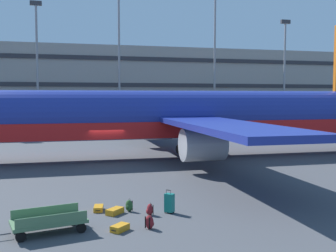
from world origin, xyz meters
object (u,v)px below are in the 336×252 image
Objects in this scene: backpack_teal at (150,222)px; suitcase_silver at (169,203)px; airliner at (174,117)px; suitcase_black at (98,208)px; suitcase_purple at (120,228)px; backpack_red at (129,206)px; baggage_cart at (49,221)px; backpack_upright at (150,210)px; suitcase_scuffed at (115,211)px.

suitcase_silver is at bearing 55.47° from backpack_teal.
airliner reaches higher than suitcase_black.
suitcase_purple is (-2.37, -1.78, -0.32)m from suitcase_silver.
backpack_red is at bearing 158.36° from suitcase_silver.
baggage_cart is at bearing -119.85° from airliner.
suitcase_black is at bearing 50.43° from baggage_cart.
airliner is 41.84× the size of suitcase_silver.
suitcase_purple is at bearing 177.26° from backpack_teal.
backpack_upright is at bearing -31.74° from suitcase_black.
baggage_cart is (-3.62, 0.51, 0.17)m from backpack_teal.
airliner is 53.89× the size of suitcase_purple.
baggage_cart is (-2.52, 0.46, 0.31)m from suitcase_purple.
airliner is 16.00m from suitcase_black.
backpack_teal reaches higher than backpack_upright.
airliner reaches higher than suitcase_scuffed.
suitcase_silver is 1.20× the size of suitcase_scuffed.
suitcase_scuffed is 1.52× the size of backpack_red.
suitcase_silver is 5.06m from baggage_cart.
backpack_upright is (-5.35, -15.09, -3.05)m from airliner.
suitcase_silver is 1.90× the size of backpack_upright.
suitcase_silver is 1.76m from backpack_red.
suitcase_silver is 1.28× the size of suitcase_black.
backpack_teal reaches higher than suitcase_scuffed.
suitcase_scuffed is 1.08× the size of suitcase_purple.
baggage_cart reaches higher than backpack_red.
airliner is 16.33m from suitcase_scuffed.
backpack_teal is at bearing -102.41° from backpack_upright.
baggage_cart is at bearing -148.97° from backpack_red.
suitcase_purple is 1.12m from backpack_teal.
airliner is at bearing 67.81° from suitcase_purple.
suitcase_silver is 0.92m from backpack_upright.
suitcase_purple is at bearing -131.83° from backpack_upright.
suitcase_silver reaches higher than backpack_teal.
backpack_red is (-6.09, -14.33, -3.04)m from airliner.
suitcase_purple is (-0.11, -2.21, -0.00)m from suitcase_scuffed.
suitcase_silver is (-4.46, -14.97, -2.84)m from airliner.
baggage_cart reaches higher than suitcase_purple.
suitcase_purple is 0.23× the size of baggage_cart.
baggage_cart is (-9.35, -16.29, -2.85)m from airliner.
backpack_upright reaches higher than suitcase_black.
suitcase_silver is at bearing -21.05° from suitcase_black.
backpack_upright is at bearing 77.59° from backpack_teal.
suitcase_scuffed is at bearing 169.20° from suitcase_silver.
suitcase_purple is (-6.83, -16.75, -3.16)m from airliner.
suitcase_scuffed is at bearing 157.97° from backpack_upright.
backpack_red is (0.64, 0.21, 0.12)m from suitcase_scuffed.
airliner is 19.00m from baggage_cart.
airliner is at bearing 70.48° from backpack_upright.
backpack_upright is (1.48, 1.66, 0.12)m from suitcase_purple.
backpack_red is (0.75, 2.42, 0.13)m from suitcase_purple.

